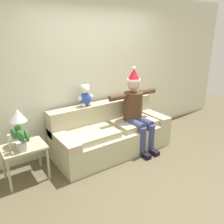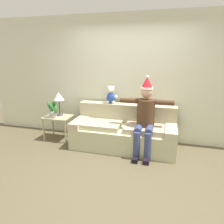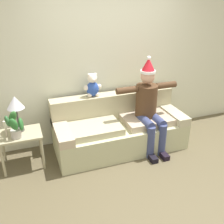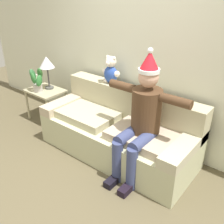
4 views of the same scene
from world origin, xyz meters
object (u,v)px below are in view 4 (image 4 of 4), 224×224
Objects in this scene: potted_plant at (37,80)px; table_lamp at (47,64)px; candle_tall at (37,79)px; teddy_bear at (111,71)px; side_table at (46,94)px; person_seated at (142,116)px; couch at (119,131)px.

table_lamp is at bearing 75.88° from potted_plant.
potted_plant reaches higher than candle_tall.
side_table is at bearing -167.66° from teddy_bear.
person_seated is 2.00m from potted_plant.
person_seated is 0.93m from teddy_bear.
candle_tall is at bearing -173.18° from side_table.
candle_tall is (-2.13, 0.15, -0.07)m from person_seated.
potted_plant is 1.66× the size of candle_tall.
candle_tall is at bearing -147.26° from table_lamp.
table_lamp reaches higher than side_table.
couch is 8.92× the size of candle_tall.
table_lamp is 0.34m from candle_tall.
teddy_bear is 0.64× the size of side_table.
potted_plant is (-0.04, -0.10, 0.26)m from side_table.
person_seated reaches higher than table_lamp.
candle_tall is at bearing 146.87° from potted_plant.
table_lamp is (-1.52, 0.09, 0.62)m from couch.
person_seated is 1.99m from side_table.
person_seated is 1.98m from table_lamp.
couch is 1.62m from potted_plant.
side_table is at bearing 6.82° from candle_tall.
potted_plant is at bearing -176.25° from couch.
couch reaches higher than candle_tall.
potted_plant is (-1.57, -0.10, 0.39)m from couch.
teddy_bear is (-0.79, 0.42, 0.26)m from person_seated.
couch is 1.73m from candle_tall.
potted_plant is (-0.05, -0.19, -0.24)m from table_lamp.
table_lamp is (-1.17, -0.17, -0.07)m from teddy_bear.
side_table is (-1.96, 0.17, -0.31)m from person_seated.
person_seated reaches higher than teddy_bear.
side_table is 1.12× the size of table_lamp.
teddy_bear reaches higher than candle_tall.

